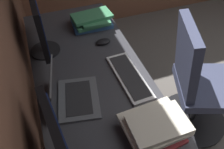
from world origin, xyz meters
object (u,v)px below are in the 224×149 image
(keyboard_main, at_px, (129,77))
(laptop_leftmost, at_px, (68,95))
(mouse_main, at_px, (103,42))
(book_stack_near, at_px, (92,20))
(book_stack_far, at_px, (156,127))
(office_chair, at_px, (196,87))
(monitor_primary, at_px, (38,20))

(keyboard_main, bearing_deg, laptop_leftmost, 96.99)
(mouse_main, height_order, book_stack_near, book_stack_near)
(laptop_leftmost, height_order, keyboard_main, laptop_leftmost)
(keyboard_main, height_order, book_stack_far, book_stack_far)
(book_stack_far, relative_size, office_chair, 0.31)
(office_chair, bearing_deg, keyboard_main, 87.15)
(monitor_primary, distance_m, mouse_main, 0.47)
(book_stack_far, bearing_deg, office_chair, -57.59)
(laptop_leftmost, relative_size, book_stack_far, 1.13)
(monitor_primary, bearing_deg, book_stack_far, -153.31)
(book_stack_near, relative_size, office_chair, 0.32)
(monitor_primary, bearing_deg, office_chair, -114.90)
(mouse_main, bearing_deg, book_stack_near, 2.51)
(keyboard_main, distance_m, book_stack_far, 0.40)
(mouse_main, relative_size, book_stack_far, 0.34)
(laptop_leftmost, height_order, book_stack_far, laptop_leftmost)
(mouse_main, xyz_separation_m, book_stack_near, (0.25, 0.01, 0.03))
(book_stack_near, height_order, office_chair, office_chair)
(book_stack_near, relative_size, book_stack_far, 1.02)
(keyboard_main, xyz_separation_m, book_stack_near, (0.62, 0.05, 0.04))
(keyboard_main, bearing_deg, office_chair, -92.85)
(laptop_leftmost, bearing_deg, book_stack_near, -26.42)
(book_stack_far, xyz_separation_m, office_chair, (0.37, -0.58, -0.33))
(laptop_leftmost, distance_m, office_chair, 0.99)
(book_stack_near, xyz_separation_m, office_chair, (-0.65, -0.60, -0.32))
(laptop_leftmost, height_order, office_chair, office_chair)
(monitor_primary, relative_size, book_stack_near, 1.72)
(monitor_primary, xyz_separation_m, laptop_leftmost, (-0.48, -0.06, -0.20))
(mouse_main, bearing_deg, office_chair, -124.22)
(monitor_primary, xyz_separation_m, keyboard_main, (-0.43, -0.44, -0.24))
(laptop_leftmost, distance_m, book_stack_near, 0.75)
(book_stack_near, xyz_separation_m, book_stack_far, (-1.01, -0.03, 0.01))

